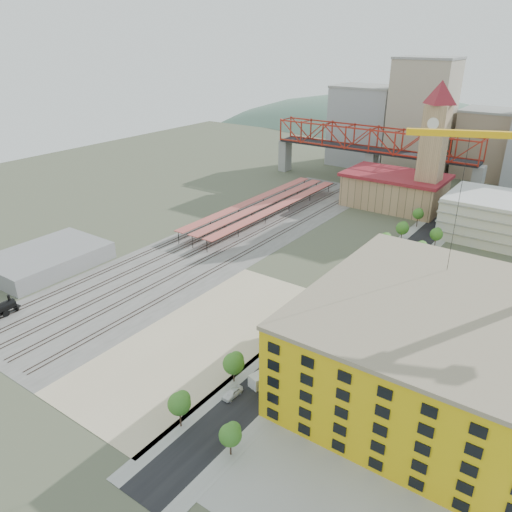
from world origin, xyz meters
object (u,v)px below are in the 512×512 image
Objects in this scene: car_0 at (232,393)px; clock_tower at (435,137)px; construction_building at (434,347)px; site_trailer_d at (348,303)px; site_trailer_b at (303,344)px; site_trailer_a at (270,374)px; site_trailer_c at (330,319)px.

clock_tower is at bearing 95.03° from car_0.
site_trailer_d is (-26.00, 19.02, -8.10)m from construction_building.
site_trailer_d is (0.00, 21.86, -0.07)m from site_trailer_b.
site_trailer_d is at bearing 88.70° from car_0.
clock_tower is 106.71m from site_trailer_b.
site_trailer_b is at bearing -173.75° from construction_building.
site_trailer_a is 25.07m from site_trailer_c.
site_trailer_b is 21.86m from site_trailer_d.
site_trailer_d is 2.07× the size of car_0.
site_trailer_b is (0.00, 12.54, 0.10)m from site_trailer_a.
site_trailer_b is at bearing 84.52° from car_0.
construction_building is at bearing -28.81° from site_trailer_c.
site_trailer_b is (-26.00, -2.85, -8.03)m from construction_building.
site_trailer_b is 1.00× the size of site_trailer_c.
car_0 is (-3.00, -33.35, -0.59)m from site_trailer_c.
site_trailer_b is 2.18× the size of car_0.
clock_tower is 5.53× the size of site_trailer_a.
car_0 is at bearing -105.97° from site_trailer_b.
clock_tower is at bearing 102.28° from site_trailer_d.
site_trailer_a is 0.93× the size of site_trailer_b.
site_trailer_b is at bearing -85.55° from clock_tower.
site_trailer_b is at bearing -98.39° from site_trailer_c.
site_trailer_d is at bearing -84.36° from clock_tower.
clock_tower is 1.03× the size of construction_building.
site_trailer_a is 34.40m from site_trailer_d.
construction_building reaches higher than site_trailer_d.
site_trailer_b is at bearing -83.36° from site_trailer_d.
construction_building reaches higher than site_trailer_c.
clock_tower reaches higher than construction_building.
construction_building is at bearing -1.52° from site_trailer_b.
site_trailer_a is 2.03× the size of car_0.
site_trailer_a is (8.00, -115.38, -27.41)m from clock_tower.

